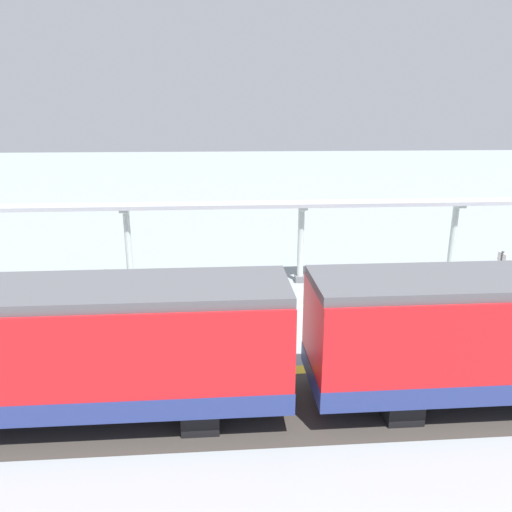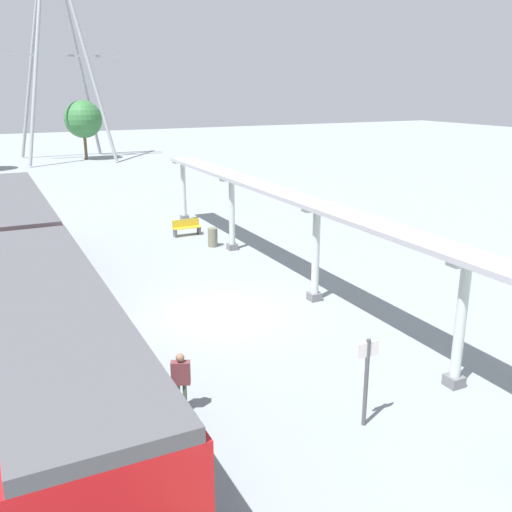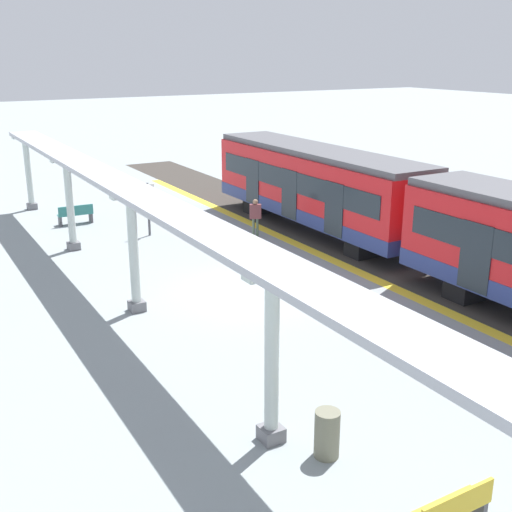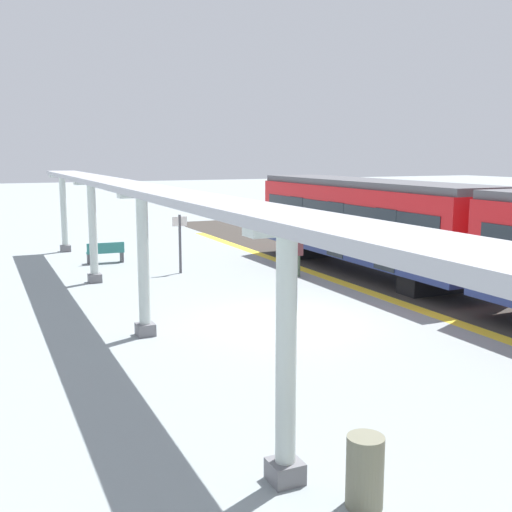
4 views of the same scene
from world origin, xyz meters
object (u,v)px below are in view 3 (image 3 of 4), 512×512
Objects in this scene: canopy_pillar_nearest at (28,173)px; canopy_pillar_second at (70,204)px; canopy_pillar_third at (134,253)px; platform_info_sign at (148,204)px; canopy_pillar_fourth at (272,358)px; passenger_waiting_near_edge at (255,214)px; bench_near_end at (76,214)px; bench_mid_platform at (451,511)px; train_near_carriage at (316,188)px; trash_bin at (327,434)px.

canopy_pillar_second is (0.00, 7.58, 0.00)m from canopy_pillar_nearest.
platform_info_sign is (-3.24, -7.44, -0.45)m from canopy_pillar_third.
passenger_waiting_near_edge is (-6.91, -12.63, -0.80)m from canopy_pillar_fourth.
canopy_pillar_second is at bearing 73.70° from bench_near_end.
passenger_waiting_near_edge is (-5.82, 5.69, 0.54)m from bench_near_end.
bench_mid_platform is 0.95× the size of passenger_waiting_near_edge.
passenger_waiting_near_edge reaches higher than bench_near_end.
train_near_carriage reaches higher than trash_bin.
canopy_pillar_third is at bearing 36.17° from passenger_waiting_near_edge.
canopy_pillar_nearest is 1.00× the size of canopy_pillar_fourth.
canopy_pillar_second and canopy_pillar_fourth have the same top height.
bench_near_end is at bearing -90.02° from bench_mid_platform.
canopy_pillar_fourth is at bearing 51.98° from train_near_carriage.
bench_near_end is (-1.09, 3.86, -1.34)m from canopy_pillar_nearest.
bench_mid_platform is at bearing 99.47° from trash_bin.
canopy_pillar_third is (0.00, 7.02, 0.00)m from canopy_pillar_second.
canopy_pillar_nearest is 1.60× the size of platform_info_sign.
train_near_carriage is 10.74m from canopy_pillar_third.
bench_mid_platform is (-1.08, 11.17, -1.34)m from canopy_pillar_third.
trash_bin is at bearing 91.58° from canopy_pillar_nearest.
canopy_pillar_second reaches higher than bench_near_end.
canopy_pillar_third is at bearing -85.71° from trash_bin.
canopy_pillar_nearest is 14.60m from canopy_pillar_third.
canopy_pillar_nearest is at bearing -74.27° from bench_near_end.
canopy_pillar_third is 8.59m from passenger_waiting_near_edge.
bench_mid_platform is at bearing 89.98° from bench_near_end.
platform_info_sign is at bearing -22.82° from train_near_carriage.
canopy_pillar_second is 14.60m from canopy_pillar_fourth.
canopy_pillar_nearest is at bearing -87.60° from bench_mid_platform.
bench_mid_platform is 18.76m from platform_info_sign.
bench_mid_platform is at bearing 106.73° from canopy_pillar_fourth.
canopy_pillar_nearest is 11.81m from passenger_waiting_near_edge.
canopy_pillar_nearest reaches higher than bench_mid_platform.
platform_info_sign reaches higher than passenger_waiting_near_edge.
canopy_pillar_third is 10.88m from bench_near_end.
canopy_pillar_second is at bearing -15.90° from passenger_waiting_near_edge.
train_near_carriage is 15.65m from canopy_pillar_fourth.
bench_near_end is 4.04m from platform_info_sign.
canopy_pillar_fourth reaches higher than platform_info_sign.
bench_near_end and bench_mid_platform have the same top height.
canopy_pillar_nearest is 1.00× the size of canopy_pillar_second.
canopy_pillar_second is at bearing -90.00° from canopy_pillar_fourth.
trash_bin is at bearing 124.00° from canopy_pillar_fourth.
canopy_pillar_nearest reaches higher than bench_near_end.
canopy_pillar_third is 2.34× the size of bench_mid_platform.
train_near_carriage is 7.71× the size of passenger_waiting_near_edge.
platform_info_sign is 1.39× the size of passenger_waiting_near_edge.
canopy_pillar_nearest and canopy_pillar_fourth have the same top height.
bench_near_end is 0.96× the size of passenger_waiting_near_edge.
canopy_pillar_nearest is (9.64, -9.85, -0.05)m from train_near_carriage.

